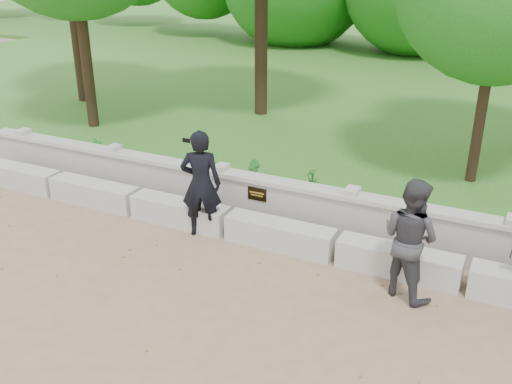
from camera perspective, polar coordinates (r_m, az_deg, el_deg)
ground at (r=8.76m, az=-8.87°, el=-9.42°), size 80.00×80.00×0.00m
lawn at (r=20.93m, az=13.54°, el=10.11°), size 40.00×22.00×0.25m
concrete_bench at (r=10.04m, az=-2.84°, el=-3.13°), size 11.90×0.45×0.45m
parapet_wall at (r=10.50m, az=-1.03°, el=-0.44°), size 12.50×0.35×0.90m
man_main at (r=9.81m, az=-5.52°, el=0.81°), size 0.82×0.76×1.92m
visitor_left at (r=8.36m, az=15.14°, el=-4.52°), size 1.09×1.00×1.81m
shrub_a at (r=13.23m, az=-15.62°, el=4.03°), size 0.30×0.34×0.53m
shrub_b at (r=11.12m, az=-0.37°, el=1.58°), size 0.44×0.46×0.65m
shrub_d at (r=11.07m, az=5.65°, el=1.09°), size 0.35×0.38×0.55m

